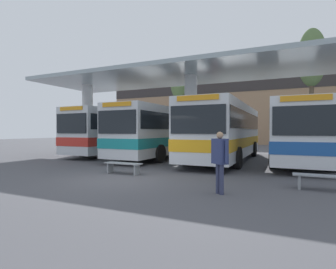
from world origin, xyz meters
TOP-DOWN VIEW (x-y plane):
  - ground_plane at (0.00, 0.00)m, footprint 100.00×100.00m
  - townhouse_backdrop at (0.00, 27.61)m, footprint 40.00×0.58m
  - station_canopy at (0.00, 7.64)m, footprint 21.81×6.73m
  - transit_bus_left_bay at (-5.93, 9.39)m, footprint 3.02×11.59m
  - transit_bus_center_bay at (-2.04, 8.72)m, footprint 2.89×12.06m
  - transit_bus_right_bay at (2.18, 7.88)m, footprint 2.90×11.23m
  - transit_bus_far_right_bay at (6.17, 9.15)m, footprint 2.80×12.40m
  - waiting_bench_near_pillar at (-0.58, 1.02)m, footprint 1.65×0.44m
  - waiting_bench_mid_platform at (6.71, 1.02)m, footprint 1.90×0.44m
  - pedestrian_waiting at (3.89, -0.71)m, footprint 0.57×0.48m
  - poplar_tree_behind_left at (7.55, 19.83)m, footprint 2.47×2.47m
  - poplar_tree_behind_right at (-5.39, 18.59)m, footprint 1.81×1.81m
  - parked_car_street at (-4.36, 23.86)m, footprint 4.28×2.12m

SIDE VIEW (x-z plane):
  - ground_plane at x=0.00m, z-range 0.00..0.00m
  - waiting_bench_near_pillar at x=-0.58m, z-range 0.11..0.57m
  - waiting_bench_mid_platform at x=6.71m, z-range 0.12..0.58m
  - parked_car_street at x=-4.36m, z-range -0.04..2.15m
  - pedestrian_waiting at x=3.89m, z-range 0.19..1.96m
  - transit_bus_far_right_bay at x=6.17m, z-range 0.19..3.35m
  - transit_bus_left_bay at x=-5.93m, z-range 0.19..3.44m
  - transit_bus_center_bay at x=-2.04m, z-range 0.19..3.44m
  - transit_bus_right_bay at x=2.18m, z-range 0.19..3.49m
  - station_canopy at x=0.00m, z-range 2.03..7.56m
  - townhouse_backdrop at x=0.00m, z-range 0.76..9.92m
  - poplar_tree_behind_right at x=-5.39m, z-range 2.43..11.69m
  - poplar_tree_behind_left at x=7.55m, z-range 2.78..14.14m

